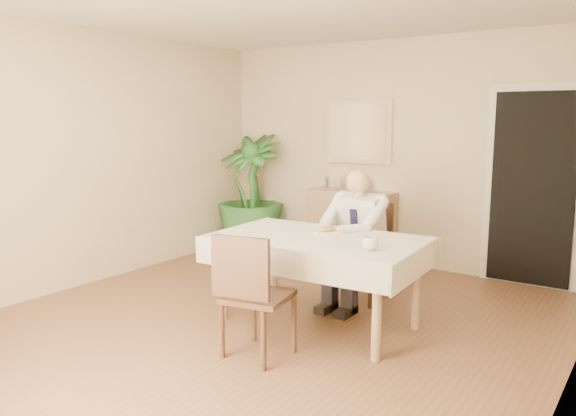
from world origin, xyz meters
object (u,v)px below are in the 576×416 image
Objects in this scene: chair_near at (251,289)px; coffee_mug at (370,243)px; dining_table at (318,247)px; potted_palm at (250,193)px; seated_man at (352,232)px; sideboard at (351,226)px; chair_far at (366,244)px.

chair_near is 0.94m from coffee_mug.
dining_table is 1.17× the size of potted_palm.
sideboard is (-0.78, 1.45, -0.26)m from seated_man.
dining_table is 0.60m from coffee_mug.
chair_near is at bearing -94.75° from dining_table.
potted_palm reaches higher than chair_far.
coffee_mug reaches higher than dining_table.
dining_table is 1.42× the size of seated_man.
chair_near is (-0.03, -1.74, 0.00)m from chair_far.
potted_palm is (-2.11, 2.67, 0.23)m from chair_near.
coffee_mug is (0.56, -1.05, 0.28)m from chair_far.
coffee_mug is at bearing 37.69° from chair_near.
seated_man is 1.17× the size of sideboard.
sideboard is at bearing 121.27° from coffee_mug.
chair_far is 0.34m from seated_man.
coffee_mug is 0.08× the size of potted_palm.
coffee_mug is at bearing -53.76° from seated_man.
coffee_mug is (0.56, -0.76, 0.11)m from seated_man.
dining_table is 2.81m from potted_palm.
seated_man is 10.15× the size of coffee_mug.
sideboard is (-1.34, 2.21, -0.37)m from coffee_mug.
sideboard is 1.41m from potted_palm.
potted_palm is (-2.70, 1.98, -0.05)m from coffee_mug.
chair_far is at bearing 87.22° from dining_table.
potted_palm is (-2.14, 0.93, 0.23)m from chair_far.
chair_near is at bearing -130.91° from coffee_mug.
chair_near is 3.41m from potted_palm.
potted_palm is (-2.14, 1.81, 0.08)m from dining_table.
chair_far is 1.00× the size of chair_near.
chair_near is 0.61× the size of potted_palm.
chair_near is 2.99m from sideboard.
seated_man is (-0.00, 0.59, 0.02)m from dining_table.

